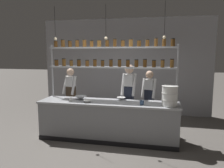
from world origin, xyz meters
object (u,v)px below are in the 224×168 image
Objects in this scene: chef_center at (129,93)px; container_stack at (170,96)px; spice_shelf_unit at (111,58)px; serving_cup_by_board at (71,100)px; prep_bowl_near_left at (121,99)px; chef_right at (149,97)px; prep_bowl_center_back at (87,101)px; prep_bowl_center_front at (81,98)px; chef_left at (71,93)px; serving_cup_front at (142,103)px.

chef_center reaches higher than container_stack.
spice_shelf_unit reaches higher than serving_cup_by_board.
chef_center is at bearing 144.04° from container_stack.
serving_cup_by_board is at bearing -159.07° from prep_bowl_near_left.
spice_shelf_unit is 36.41× the size of serving_cup_by_board.
prep_bowl_center_back is (-1.36, -1.02, 0.04)m from chef_right.
prep_bowl_center_front is at bearing 57.89° from serving_cup_by_board.
spice_shelf_unit is 1.02m from prep_bowl_near_left.
container_stack is 2.16× the size of prep_bowl_center_back.
prep_bowl_near_left is (-1.13, 0.43, -0.19)m from container_stack.
container_stack is 5.10× the size of serving_cup_by_board.
chef_left is 0.84m from prep_bowl_center_front.
spice_shelf_unit is 1.02m from chef_center.
container_stack is at bearing -52.00° from chef_right.
serving_cup_by_board is at bearing -53.05° from chef_left.
prep_bowl_near_left is at bearing 159.17° from container_stack.
chef_left reaches higher than container_stack.
chef_right is at bearing 24.77° from prep_bowl_center_front.
chef_right is 16.14× the size of serving_cup_front.
container_stack is at bearing -28.90° from chef_center.
chef_left reaches higher than prep_bowl_center_back.
spice_shelf_unit is 1.38m from serving_cup_by_board.
prep_bowl_near_left is (1.51, -0.47, 0.01)m from chef_left.
chef_left is 2.23m from serving_cup_front.
chef_right is 1.79m from prep_bowl_center_front.
spice_shelf_unit reaches higher than serving_cup_front.
spice_shelf_unit is 1.19m from prep_bowl_center_back.
spice_shelf_unit is 1.46m from chef_right.
serving_cup_front reaches higher than serving_cup_by_board.
chef_right is at bearing 41.05° from prep_bowl_near_left.
prep_bowl_near_left is at bearing -126.56° from chef_right.
prep_bowl_center_back is (0.26, -0.27, -0.01)m from prep_bowl_center_front.
chef_left reaches higher than chef_right.
chef_right reaches higher than serving_cup_front.
chef_left is 1.02× the size of chef_right.
spice_shelf_unit is 7.14× the size of container_stack.
spice_shelf_unit is at bearing -138.28° from chef_right.
chef_center is 1.22m from prep_bowl_center_front.
chef_left is at bearing 130.85° from prep_bowl_center_back.
spice_shelf_unit is 1.80× the size of chef_center.
chef_center reaches higher than prep_bowl_near_left.
chef_right is at bearing 36.87° from prep_bowl_center_back.
serving_cup_front is (1.51, -0.24, 0.01)m from prep_bowl_center_front.
chef_right is 1.70m from prep_bowl_center_back.
serving_cup_front is at bearing -84.02° from chef_right.
prep_bowl_center_front is at bearing -36.48° from chef_left.
spice_shelf_unit is 1.64m from chef_left.
container_stack is at bearing -6.63° from prep_bowl_center_front.
serving_cup_by_board is at bearing -144.14° from chef_center.
prep_bowl_center_front is (-1.63, -0.75, 0.05)m from chef_right.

